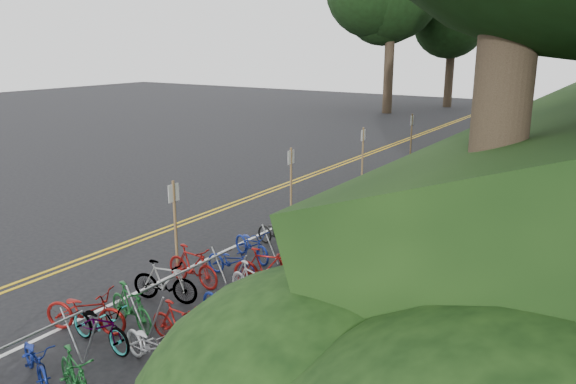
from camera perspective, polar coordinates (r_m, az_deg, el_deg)
name	(u,v)px	position (r m, az deg, el deg)	size (l,w,h in m)	color
road_markings	(278,220)	(20.18, -1.01, -2.86)	(7.47, 80.00, 0.01)	gold
red_curb	(433,229)	(19.68, 14.54, -3.68)	(0.25, 28.00, 0.10)	maroon
bike_rack_front	(19,356)	(11.35, -25.68, -14.82)	(1.12, 2.72, 1.12)	gray
bike_racks_rest	(374,189)	(21.28, 8.68, 0.29)	(1.14, 23.00, 1.17)	gray
signposts_rest	(331,162)	(23.06, 4.35, 3.02)	(0.08, 18.40, 2.50)	brown
bike_front	(86,311)	(13.26, -19.88, -11.26)	(1.94, 0.68, 1.02)	maroon
bike_valet	(206,287)	(13.80, -8.35, -9.56)	(3.18, 15.10, 1.08)	#144C1E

